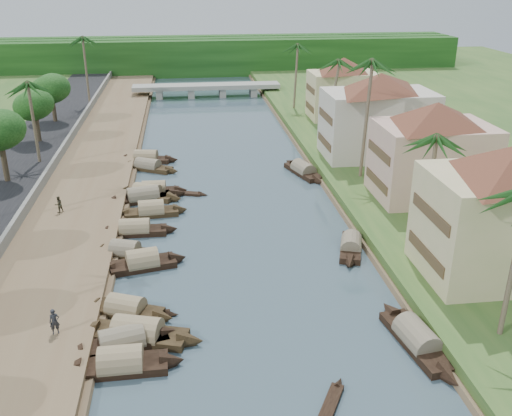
{
  "coord_description": "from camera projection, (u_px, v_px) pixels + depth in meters",
  "views": [
    {
      "loc": [
        -4.39,
        -38.0,
        22.78
      ],
      "look_at": [
        1.83,
        11.06,
        2.0
      ],
      "focal_mm": 40.0,
      "sensor_mm": 36.0,
      "label": 1
    }
  ],
  "objects": [
    {
      "name": "tree_4",
      "position": [
        34.0,
        106.0,
        74.84
      ],
      "size": [
        4.62,
        4.62,
        6.79
      ],
      "color": "#4B3D2B",
      "rests_on": "ground"
    },
    {
      "name": "sampan_15",
      "position": [
        351.0,
        246.0,
        49.79
      ],
      "size": [
        3.88,
        7.83,
        2.09
      ],
      "rotation": [
        0.0,
        0.0,
        1.26
      ],
      "color": "black",
      "rests_on": "ground"
    },
    {
      "name": "person_near",
      "position": [
        54.0,
        322.0,
        36.9
      ],
      "size": [
        0.74,
        0.58,
        1.78
      ],
      "primitive_type": "imported",
      "rotation": [
        0.0,
        0.0,
        0.26
      ],
      "color": "#212328",
      "rests_on": "left_bank"
    },
    {
      "name": "palm_6",
      "position": [
        28.0,
        85.0,
        64.99
      ],
      "size": [
        3.2,
        3.2,
        10.89
      ],
      "color": "brown",
      "rests_on": "ground"
    },
    {
      "name": "sampan_12",
      "position": [
        148.0,
        167.0,
        69.78
      ],
      "size": [
        8.32,
        5.6,
        2.08
      ],
      "rotation": [
        0.0,
        0.0,
        -0.51
      ],
      "color": "black",
      "rests_on": "ground"
    },
    {
      "name": "right_bank",
      "position": [
        397.0,
        182.0,
        64.35
      ],
      "size": [
        16.0,
        180.0,
        1.2
      ],
      "primitive_type": "cube",
      "color": "#2C5120",
      "rests_on": "ground"
    },
    {
      "name": "sampan_7",
      "position": [
        135.0,
        230.0,
        52.86
      ],
      "size": [
        8.13,
        1.94,
        2.17
      ],
      "rotation": [
        0.0,
        0.0,
        -0.01
      ],
      "color": "black",
      "rests_on": "ground"
    },
    {
      "name": "tree_5",
      "position": [
        51.0,
        89.0,
        84.85
      ],
      "size": [
        5.08,
        5.08,
        6.97
      ],
      "color": "#4B3D2B",
      "rests_on": "ground"
    },
    {
      "name": "ground",
      "position": [
        250.0,
        288.0,
        44.08
      ],
      "size": [
        220.0,
        220.0,
        0.0
      ],
      "primitive_type": "plane",
      "color": "#3B4E59",
      "rests_on": "ground"
    },
    {
      "name": "sampan_11",
      "position": [
        154.0,
        190.0,
        62.29
      ],
      "size": [
        7.55,
        2.06,
        2.16
      ],
      "rotation": [
        0.0,
        0.0,
        -0.04
      ],
      "color": "black",
      "rests_on": "ground"
    },
    {
      "name": "sampan_6",
      "position": [
        125.0,
        252.0,
        48.78
      ],
      "size": [
        7.01,
        3.73,
        2.08
      ],
      "rotation": [
        0.0,
        0.0,
        -0.33
      ],
      "color": "black",
      "rests_on": "ground"
    },
    {
      "name": "sampan_13",
      "position": [
        146.0,
        159.0,
        72.69
      ],
      "size": [
        8.6,
        3.15,
        2.29
      ],
      "rotation": [
        0.0,
        0.0,
        -0.17
      ],
      "color": "black",
      "rests_on": "ground"
    },
    {
      "name": "sampan_4",
      "position": [
        126.0,
        310.0,
        40.52
      ],
      "size": [
        7.48,
        4.45,
        2.13
      ],
      "rotation": [
        0.0,
        0.0,
        -0.41
      ],
      "color": "black",
      "rests_on": "ground"
    },
    {
      "name": "bridge",
      "position": [
        207.0,
        88.0,
        109.27
      ],
      "size": [
        28.0,
        4.0,
        2.4
      ],
      "color": "gray",
      "rests_on": "ground"
    },
    {
      "name": "sampan_9",
      "position": [
        143.0,
        197.0,
        60.42
      ],
      "size": [
        9.62,
        3.95,
        2.37
      ],
      "rotation": [
        0.0,
        0.0,
        0.23
      ],
      "color": "black",
      "rests_on": "ground"
    },
    {
      "name": "retaining_wall",
      "position": [
        36.0,
        191.0,
        59.51
      ],
      "size": [
        0.4,
        180.0,
        1.1
      ],
      "primitive_type": "cube",
      "color": "slate",
      "rests_on": "left_bank"
    },
    {
      "name": "left_bank",
      "position": [
        79.0,
        198.0,
        60.36
      ],
      "size": [
        10.0,
        180.0,
        0.8
      ],
      "primitive_type": "cube",
      "color": "brown",
      "rests_on": "ground"
    },
    {
      "name": "building_distant",
      "position": [
        342.0,
        87.0,
        88.03
      ],
      "size": [
        12.62,
        12.62,
        9.2
      ],
      "color": "beige",
      "rests_on": "right_bank"
    },
    {
      "name": "palm_7",
      "position": [
        296.0,
        47.0,
        92.14
      ],
      "size": [
        3.2,
        3.2,
        11.79
      ],
      "color": "brown",
      "rests_on": "ground"
    },
    {
      "name": "tree_6",
      "position": [
        411.0,
        108.0,
        71.84
      ],
      "size": [
        4.82,
        4.82,
        7.52
      ],
      "color": "#4B3D2B",
      "rests_on": "ground"
    },
    {
      "name": "canoe_0",
      "position": [
        329.0,
        409.0,
        31.8
      ],
      "size": [
        3.4,
        5.31,
        0.75
      ],
      "rotation": [
        0.0,
        0.0,
        1.06
      ],
      "color": "black",
      "rests_on": "ground"
    },
    {
      "name": "palm_8",
      "position": [
        83.0,
        39.0,
        93.72
      ],
      "size": [
        3.2,
        3.2,
        12.5
      ],
      "color": "brown",
      "rests_on": "ground"
    },
    {
      "name": "palm_2",
      "position": [
        369.0,
        64.0,
        59.49
      ],
      "size": [
        3.2,
        3.2,
        14.3
      ],
      "color": "brown",
      "rests_on": "ground"
    },
    {
      "name": "palm_3",
      "position": [
        332.0,
        63.0,
        77.88
      ],
      "size": [
        3.2,
        3.2,
        11.52
      ],
      "color": "brown",
      "rests_on": "ground"
    },
    {
      "name": "sampan_1",
      "position": [
        121.0,
        364.0,
        34.91
      ],
      "size": [
        7.99,
        2.16,
        2.35
      ],
      "rotation": [
        0.0,
        0.0,
        0.01
      ],
      "color": "black",
      "rests_on": "ground"
    },
    {
      "name": "sampan_10",
      "position": [
        147.0,
        194.0,
        61.3
      ],
      "size": [
        8.29,
        5.19,
        2.29
      ],
      "rotation": [
        0.0,
        0.0,
        -0.45
      ],
      "color": "black",
      "rests_on": "ground"
    },
    {
      "name": "palm_1",
      "position": [
        436.0,
        140.0,
        46.71
      ],
      "size": [
        3.2,
        3.2,
        10.41
      ],
      "color": "brown",
      "rests_on": "ground"
    },
    {
      "name": "treeline",
      "position": [
        201.0,
        55.0,
        133.99
      ],
      "size": [
        120.0,
        14.0,
        8.0
      ],
      "color": "black",
      "rests_on": "ground"
    },
    {
      "name": "building_near",
      "position": [
        509.0,
        210.0,
        41.99
      ],
      "size": [
        14.85,
        14.85,
        10.2
      ],
      "color": "beige",
      "rests_on": "right_bank"
    },
    {
      "name": "canoe_1",
      "position": [
        143.0,
        314.0,
        40.6
      ],
      "size": [
        5.2,
        1.71,
        0.83
      ],
      "rotation": [
        0.0,
        0.0,
        -0.17
      ],
      "color": "black",
      "rests_on": "ground"
    },
    {
      "name": "sampan_3",
      "position": [
        122.0,
        343.0,
        36.9
      ],
      "size": [
        8.41,
        3.73,
        2.22
      ],
      "rotation": [
        0.0,
        0.0,
        0.26
      ],
      "color": "black",
      "rests_on": "ground"
    },
    {
      "name": "person_far",
      "position": [
        59.0,
        204.0,
        55.45
      ],
      "size": [
        1.01,
        1.0,
        1.65
      ],
      "primitive_type": "imported",
      "rotation": [
        0.0,
        0.0,
        3.88
      ],
      "color": "#373626",
      "rests_on": "left_bank"
    },
    {
      "name": "canoe_2",
      "position": [
        182.0,
        193.0,
        62.36
      ],
      "size": [
        5.76,
        2.55,
        0.84
      ],
      "rotation": [
        0.0,
        0.0,
        -0.31
      ],
      "color": "black",
      "rests_on": "ground"
    },
    {
      "name": "sampan_8",
      "position": [
        151.0,
        211.0,
        56.93
      ],
      "size": [
        7.54,
        2.37,
        2.29
      ],
      "rotation": [
        0.0,
        0.0,
        0.08
      ],
      "color": "black",
      "rests_on": "ground"
    },
    {
      "name": "sampan_14",
      "position": [
        417.0,
        340.0,
        37.21
      ],
      "size": [
        3.13,
        9.69,
        2.29
      ],
      "rotation": [
        0.0,
        0.0,
        1.72
      ],
      "color": "black",
      "rests_on": "ground"
    },
    {
      "name": "building_far",
      "position": [
        378.0,
        115.0,
        69.42
      ],
      "size": [
        15.59,
        15.59,
        10.2
      ],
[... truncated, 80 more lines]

